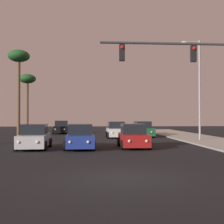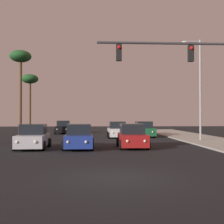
{
  "view_description": "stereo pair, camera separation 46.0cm",
  "coord_description": "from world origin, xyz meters",
  "px_view_note": "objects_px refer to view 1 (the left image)",
  "views": [
    {
      "loc": [
        -1.17,
        -11.13,
        2.18
      ],
      "look_at": [
        0.74,
        15.5,
        2.59
      ],
      "focal_mm": 50.0,
      "sensor_mm": 36.0,
      "label": 1
    },
    {
      "loc": [
        -0.71,
        -11.16,
        2.18
      ],
      "look_at": [
        0.74,
        15.5,
        2.59
      ],
      "focal_mm": 50.0,
      "sensor_mm": 36.0,
      "label": 2
    }
  ],
  "objects_px": {
    "car_silver": "(34,138)",
    "street_lamp": "(198,84)",
    "car_blue": "(80,138)",
    "palm_tree_mid": "(19,61)",
    "traffic_light_mast": "(201,70)",
    "palm_tree_far": "(27,82)",
    "car_white": "(116,130)",
    "car_green": "(143,130)",
    "car_red": "(133,137)",
    "car_black": "(61,128)"
  },
  "relations": [
    {
      "from": "traffic_light_mast",
      "to": "palm_tree_far",
      "type": "distance_m",
      "value": 32.16
    },
    {
      "from": "car_green",
      "to": "car_black",
      "type": "distance_m",
      "value": 11.93
    },
    {
      "from": "car_white",
      "to": "palm_tree_far",
      "type": "xyz_separation_m",
      "value": [
        -11.66,
        12.64,
        6.42
      ]
    },
    {
      "from": "street_lamp",
      "to": "car_silver",
      "type": "bearing_deg",
      "value": -156.29
    },
    {
      "from": "car_black",
      "to": "car_red",
      "type": "distance_m",
      "value": 20.23
    },
    {
      "from": "car_black",
      "to": "street_lamp",
      "type": "xyz_separation_m",
      "value": [
        13.46,
        -13.42,
        4.36
      ]
    },
    {
      "from": "palm_tree_far",
      "to": "car_black",
      "type": "bearing_deg",
      "value": -38.93
    },
    {
      "from": "car_black",
      "to": "car_red",
      "type": "height_order",
      "value": "same"
    },
    {
      "from": "car_blue",
      "to": "car_black",
      "type": "height_order",
      "value": "same"
    },
    {
      "from": "car_blue",
      "to": "car_green",
      "type": "relative_size",
      "value": 1.0
    },
    {
      "from": "car_green",
      "to": "palm_tree_mid",
      "type": "relative_size",
      "value": 0.45
    },
    {
      "from": "palm_tree_mid",
      "to": "car_green",
      "type": "bearing_deg",
      "value": -6.31
    },
    {
      "from": "car_blue",
      "to": "car_black",
      "type": "bearing_deg",
      "value": -83.27
    },
    {
      "from": "car_silver",
      "to": "car_red",
      "type": "height_order",
      "value": "same"
    },
    {
      "from": "car_green",
      "to": "car_black",
      "type": "xyz_separation_m",
      "value": [
        -9.45,
        7.29,
        0.0
      ]
    },
    {
      "from": "car_white",
      "to": "car_red",
      "type": "bearing_deg",
      "value": 90.43
    },
    {
      "from": "palm_tree_far",
      "to": "car_silver",
      "type": "bearing_deg",
      "value": -77.74
    },
    {
      "from": "car_blue",
      "to": "palm_tree_mid",
      "type": "distance_m",
      "value": 17.29
    },
    {
      "from": "car_blue",
      "to": "car_white",
      "type": "xyz_separation_m",
      "value": [
        3.42,
        11.12,
        0.0
      ]
    },
    {
      "from": "car_blue",
      "to": "traffic_light_mast",
      "type": "relative_size",
      "value": 0.54
    },
    {
      "from": "car_black",
      "to": "car_white",
      "type": "relative_size",
      "value": 1.0
    },
    {
      "from": "car_silver",
      "to": "palm_tree_far",
      "type": "height_order",
      "value": "palm_tree_far"
    },
    {
      "from": "car_silver",
      "to": "palm_tree_mid",
      "type": "bearing_deg",
      "value": -74.87
    },
    {
      "from": "car_silver",
      "to": "car_white",
      "type": "height_order",
      "value": "same"
    },
    {
      "from": "car_blue",
      "to": "street_lamp",
      "type": "bearing_deg",
      "value": -151.68
    },
    {
      "from": "car_green",
      "to": "car_black",
      "type": "relative_size",
      "value": 1.0
    },
    {
      "from": "car_black",
      "to": "car_red",
      "type": "relative_size",
      "value": 1.01
    },
    {
      "from": "car_silver",
      "to": "car_white",
      "type": "distance_m",
      "value": 12.75
    },
    {
      "from": "car_black",
      "to": "traffic_light_mast",
      "type": "relative_size",
      "value": 0.54
    },
    {
      "from": "car_silver",
      "to": "car_red",
      "type": "distance_m",
      "value": 6.85
    },
    {
      "from": "car_green",
      "to": "street_lamp",
      "type": "height_order",
      "value": "street_lamp"
    },
    {
      "from": "car_green",
      "to": "traffic_light_mast",
      "type": "bearing_deg",
      "value": 89.49
    },
    {
      "from": "car_blue",
      "to": "car_red",
      "type": "relative_size",
      "value": 1.01
    },
    {
      "from": "car_black",
      "to": "palm_tree_far",
      "type": "height_order",
      "value": "palm_tree_far"
    },
    {
      "from": "car_white",
      "to": "car_blue",
      "type": "bearing_deg",
      "value": 71.68
    },
    {
      "from": "car_green",
      "to": "traffic_light_mast",
      "type": "xyz_separation_m",
      "value": [
        0.4,
        -16.8,
        4.0
      ]
    },
    {
      "from": "car_green",
      "to": "car_red",
      "type": "bearing_deg",
      "value": 75.22
    },
    {
      "from": "car_green",
      "to": "street_lamp",
      "type": "relative_size",
      "value": 0.48
    },
    {
      "from": "car_green",
      "to": "car_black",
      "type": "height_order",
      "value": "same"
    },
    {
      "from": "car_red",
      "to": "street_lamp",
      "type": "distance_m",
      "value": 9.8
    },
    {
      "from": "car_blue",
      "to": "palm_tree_mid",
      "type": "bearing_deg",
      "value": -64.38
    },
    {
      "from": "car_black",
      "to": "traffic_light_mast",
      "type": "xyz_separation_m",
      "value": [
        9.85,
        -24.1,
        4.0
      ]
    },
    {
      "from": "car_blue",
      "to": "palm_tree_mid",
      "type": "relative_size",
      "value": 0.45
    },
    {
      "from": "car_silver",
      "to": "car_red",
      "type": "bearing_deg",
      "value": -179.13
    },
    {
      "from": "car_silver",
      "to": "palm_tree_mid",
      "type": "height_order",
      "value": "palm_tree_mid"
    },
    {
      "from": "car_black",
      "to": "traffic_light_mast",
      "type": "height_order",
      "value": "traffic_light_mast"
    },
    {
      "from": "car_red",
      "to": "palm_tree_mid",
      "type": "height_order",
      "value": "palm_tree_mid"
    },
    {
      "from": "car_green",
      "to": "palm_tree_far",
      "type": "distance_m",
      "value": 19.72
    },
    {
      "from": "palm_tree_mid",
      "to": "car_blue",
      "type": "bearing_deg",
      "value": -62.32
    },
    {
      "from": "car_silver",
      "to": "street_lamp",
      "type": "xyz_separation_m",
      "value": [
        13.55,
        5.95,
        4.36
      ]
    }
  ]
}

